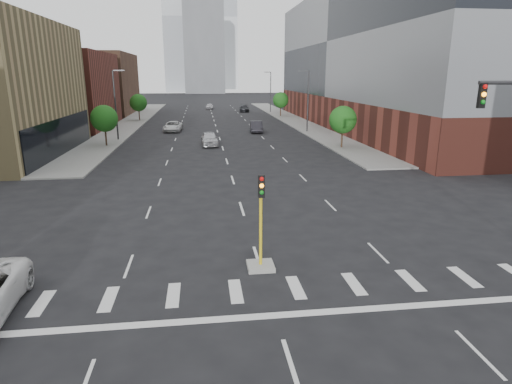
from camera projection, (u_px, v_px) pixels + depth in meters
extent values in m
cube|color=gray|center=(133.00, 121.00, 79.76)|extent=(5.00, 92.00, 0.15)
cube|color=gray|center=(291.00, 119.00, 83.43)|extent=(5.00, 92.00, 0.15)
cube|color=brown|center=(44.00, 90.00, 69.01)|extent=(20.00, 22.00, 12.00)
cube|color=brown|center=(85.00, 84.00, 93.74)|extent=(20.00, 24.00, 13.00)
cube|color=brown|center=(394.00, 112.00, 71.17)|extent=(24.00, 70.00, 5.00)
cube|color=slate|center=(400.00, 42.00, 68.24)|extent=(24.00, 70.00, 17.00)
cube|color=#B2B7BC|center=(186.00, 19.00, 210.94)|extent=(22.00, 22.00, 70.00)
cube|color=#B2B7BC|center=(219.00, 19.00, 250.06)|extent=(20.00, 20.00, 80.00)
cube|color=slate|center=(204.00, 44.00, 196.25)|extent=(18.00, 18.00, 44.00)
cube|color=#999993|center=(261.00, 266.00, 19.43)|extent=(1.20, 1.20, 0.20)
cylinder|color=gold|center=(261.00, 231.00, 18.98)|extent=(0.14, 0.14, 3.20)
cube|color=black|center=(261.00, 186.00, 18.25)|extent=(0.28, 0.18, 1.00)
sphere|color=red|center=(262.00, 179.00, 18.06)|extent=(0.18, 0.18, 0.18)
sphere|color=orange|center=(262.00, 186.00, 18.14)|extent=(0.18, 0.18, 0.18)
sphere|color=#0C7F19|center=(262.00, 193.00, 18.22)|extent=(0.18, 0.18, 0.18)
cube|color=black|center=(482.00, 96.00, 17.04)|extent=(0.28, 0.18, 1.00)
sphere|color=red|center=(485.00, 87.00, 16.83)|extent=(0.18, 0.18, 0.18)
sphere|color=orange|center=(484.00, 94.00, 16.91)|extent=(0.18, 0.18, 0.18)
sphere|color=#0C7F19|center=(483.00, 102.00, 16.99)|extent=(0.18, 0.18, 0.18)
cylinder|color=#2D2D30|center=(308.00, 102.00, 63.90)|extent=(0.20, 0.20, 9.00)
cube|color=#2D2D30|center=(304.00, 71.00, 62.61)|extent=(1.40, 0.22, 0.15)
cylinder|color=#2D2D30|center=(271.00, 93.00, 97.37)|extent=(0.20, 0.20, 9.00)
cube|color=#2D2D30|center=(267.00, 72.00, 96.07)|extent=(1.40, 0.22, 0.15)
cylinder|color=#2D2D30|center=(115.00, 106.00, 55.82)|extent=(0.20, 0.20, 9.00)
cube|color=#2D2D30|center=(119.00, 70.00, 54.72)|extent=(1.40, 0.22, 0.15)
cylinder|color=#382619|center=(106.00, 138.00, 51.90)|extent=(0.20, 0.20, 1.75)
sphere|color=#1B4F15|center=(104.00, 118.00, 51.27)|extent=(3.20, 3.20, 3.20)
cylinder|color=#382619|center=(139.00, 115.00, 80.59)|extent=(0.20, 0.20, 1.75)
sphere|color=#1B4F15|center=(138.00, 103.00, 79.96)|extent=(3.20, 3.20, 3.20)
cylinder|color=#382619|center=(342.00, 140.00, 50.54)|extent=(0.20, 0.20, 1.75)
sphere|color=#1B4F15|center=(343.00, 120.00, 49.91)|extent=(3.20, 3.20, 3.20)
cylinder|color=#382619|center=(280.00, 112.00, 88.79)|extent=(0.20, 0.20, 1.75)
sphere|color=#1B4F15|center=(281.00, 100.00, 88.16)|extent=(3.20, 3.20, 3.20)
imported|color=#B6B7BB|center=(210.00, 139.00, 52.74)|extent=(2.17, 5.07, 1.71)
imported|color=#242228|center=(256.00, 127.00, 64.95)|extent=(2.10, 5.13, 1.65)
imported|color=silver|center=(173.00, 126.00, 65.88)|extent=(2.83, 5.63, 1.53)
imported|color=black|center=(244.00, 108.00, 100.47)|extent=(2.62, 5.51, 1.55)
imported|color=#B2B2B7|center=(210.00, 106.00, 107.82)|extent=(2.20, 4.48, 1.47)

